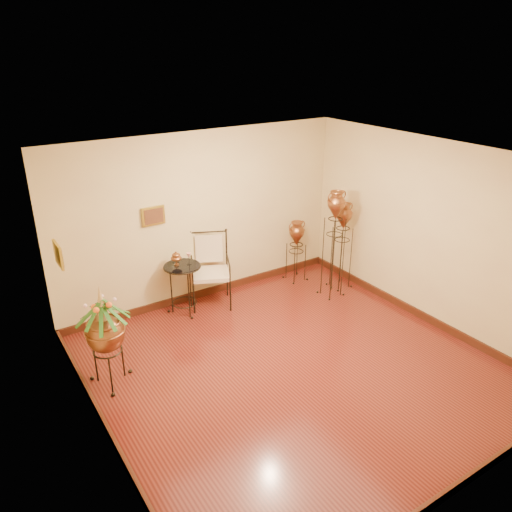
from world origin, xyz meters
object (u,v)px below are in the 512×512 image
planter_urn (105,330)px  side_table (183,288)px  armchair (210,271)px  amphora_tall (334,243)px  amphora_mid (342,245)px

planter_urn → side_table: (1.58, 1.15, -0.36)m
planter_urn → side_table: planter_urn is taller
planter_urn → armchair: (2.07, 1.15, -0.19)m
planter_urn → armchair: 2.37m
armchair → side_table: size_ratio=1.15×
armchair → side_table: bearing=-155.5°
amphora_tall → armchair: bearing=156.7°
amphora_tall → planter_urn: (-3.96, -0.33, -0.16)m
amphora_tall → amphora_mid: bearing=25.6°
planter_urn → amphora_mid: bearing=6.5°
armchair → amphora_tall: bearing=1.3°
amphora_tall → armchair: (-1.89, 0.82, -0.35)m
amphora_mid → planter_urn: (-4.30, -0.49, -0.00)m
planter_urn → amphora_tall: bearing=4.8°
amphora_tall → armchair: 2.09m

